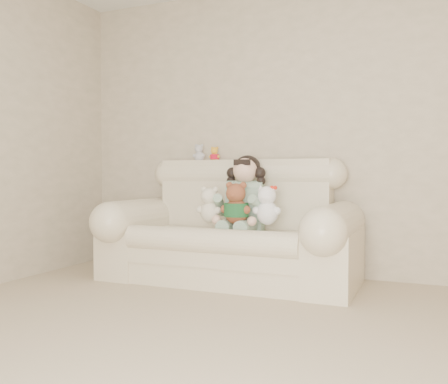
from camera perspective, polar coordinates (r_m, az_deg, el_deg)
wall_back at (r=4.37m, az=10.20°, el=7.37°), size 4.50×0.00×4.50m
sofa at (r=4.06m, az=0.55°, el=-3.27°), size 2.10×0.95×1.03m
seated_child at (r=4.08m, az=2.53°, el=-0.02°), size 0.45×0.53×0.65m
brown_teddy at (r=3.86m, az=1.45°, el=-0.84°), size 0.26×0.21×0.39m
white_cat at (r=3.83m, az=5.09°, el=-1.07°), size 0.28×0.25×0.37m
cream_teddy at (r=3.99m, az=-1.71°, el=-1.10°), size 0.27×0.24×0.34m
yellow_mini_bear at (r=4.52m, az=-1.10°, el=4.61°), size 0.13×0.11×0.17m
grey_mini_plush at (r=4.59m, az=-2.92°, el=4.78°), size 0.14×0.11×0.20m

